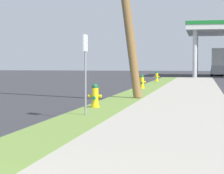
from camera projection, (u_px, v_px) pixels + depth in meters
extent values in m
cylinder|color=yellow|center=(95.00, 106.00, 13.90)|extent=(0.29, 0.29, 0.06)
cylinder|color=yellow|center=(95.00, 98.00, 13.89)|extent=(0.22, 0.22, 0.60)
sphere|color=#196038|center=(95.00, 87.00, 13.87)|extent=(0.19, 0.19, 0.19)
cylinder|color=#196038|center=(95.00, 84.00, 13.86)|extent=(0.06, 0.06, 0.05)
cylinder|color=yellow|center=(90.00, 96.00, 13.92)|extent=(0.10, 0.09, 0.09)
cylinder|color=yellow|center=(100.00, 96.00, 13.85)|extent=(0.10, 0.09, 0.09)
cylinder|color=#196038|center=(94.00, 98.00, 13.72)|extent=(0.11, 0.12, 0.11)
cylinder|color=yellow|center=(142.00, 88.00, 24.01)|extent=(0.29, 0.29, 0.06)
cylinder|color=yellow|center=(142.00, 83.00, 24.00)|extent=(0.22, 0.22, 0.60)
sphere|color=#196038|center=(142.00, 76.00, 23.98)|extent=(0.19, 0.19, 0.19)
cylinder|color=#196038|center=(142.00, 75.00, 23.98)|extent=(0.06, 0.06, 0.05)
cylinder|color=yellow|center=(139.00, 82.00, 24.03)|extent=(0.10, 0.09, 0.09)
cylinder|color=yellow|center=(145.00, 82.00, 23.97)|extent=(0.10, 0.09, 0.09)
cylinder|color=#196038|center=(142.00, 83.00, 23.83)|extent=(0.11, 0.12, 0.11)
cylinder|color=yellow|center=(157.00, 81.00, 33.05)|extent=(0.29, 0.29, 0.06)
cylinder|color=yellow|center=(157.00, 77.00, 33.03)|extent=(0.22, 0.22, 0.60)
sphere|color=#196038|center=(157.00, 73.00, 33.01)|extent=(0.19, 0.19, 0.19)
cylinder|color=#196038|center=(157.00, 72.00, 33.01)|extent=(0.06, 0.06, 0.05)
cylinder|color=yellow|center=(154.00, 77.00, 33.06)|extent=(0.10, 0.09, 0.09)
cylinder|color=yellow|center=(159.00, 77.00, 33.00)|extent=(0.10, 0.09, 0.09)
cylinder|color=#196038|center=(156.00, 77.00, 32.86)|extent=(0.11, 0.12, 0.11)
cylinder|color=gray|center=(85.00, 75.00, 11.83)|extent=(0.05, 0.05, 2.10)
cube|color=white|center=(85.00, 43.00, 11.78)|extent=(0.04, 0.36, 0.44)
cylinder|color=silver|center=(195.00, 54.00, 44.87)|extent=(0.44, 0.44, 4.75)
cylinder|color=silver|center=(196.00, 55.00, 54.64)|extent=(0.44, 0.44, 4.75)
cube|color=#47474C|center=(223.00, 68.00, 54.10)|extent=(0.70, 1.10, 1.60)
cylinder|color=black|center=(224.00, 72.00, 54.46)|extent=(0.27, 0.62, 0.60)
cube|color=#BCBCC1|center=(221.00, 69.00, 52.38)|extent=(2.30, 6.49, 1.00)
cube|color=white|center=(221.00, 57.00, 51.56)|extent=(2.14, 4.06, 1.90)
cube|color=#BCBCC1|center=(221.00, 61.00, 54.31)|extent=(1.93, 2.13, 0.90)
cylinder|color=black|center=(213.00, 72.00, 55.20)|extent=(0.26, 0.77, 0.76)
cylinder|color=black|center=(212.00, 73.00, 50.06)|extent=(0.26, 0.77, 0.76)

